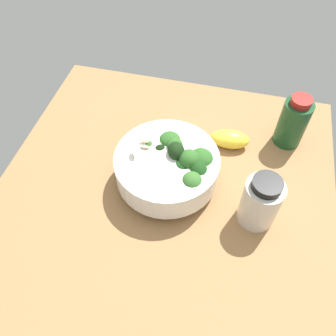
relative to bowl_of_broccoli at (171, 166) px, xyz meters
The scene contains 5 objects.
ground_plane 6.96cm from the bowl_of_broccoli, 18.62° to the right, with size 63.42×63.42×3.95cm, color #996D42.
bowl_of_broccoli is the anchor object (origin of this frame).
lemon_wedge 15.46cm from the bowl_of_broccoli, 140.36° to the left, with size 7.94×4.18×3.65cm, color yellow.
bottle_tall 26.57cm from the bowl_of_broccoli, 126.76° to the left, with size 5.64×5.64×11.59cm.
bottle_short 17.02cm from the bowl_of_broccoli, 75.73° to the left, with size 6.51×6.51×10.86cm.
Camera 1 is at (35.49, 9.32, 54.86)cm, focal length 37.01 mm.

